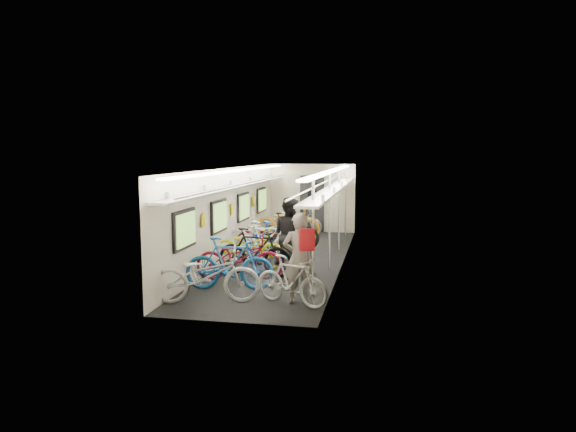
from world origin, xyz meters
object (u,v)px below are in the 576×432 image
at_px(bicycle_1, 230,264).
at_px(backpack, 307,240).
at_px(bicycle_0, 206,275).
at_px(passenger_mid, 289,235).
at_px(passenger_near, 299,259).

distance_m(bicycle_1, backpack, 2.18).
bearing_deg(bicycle_0, bicycle_1, -24.82).
bearing_deg(bicycle_1, backpack, -127.64).
height_order(bicycle_1, passenger_mid, passenger_mid).
bearing_deg(bicycle_1, passenger_mid, -31.84).
distance_m(bicycle_1, passenger_mid, 2.09).
height_order(bicycle_0, backpack, backpack).
bearing_deg(passenger_near, passenger_mid, -80.60).
height_order(passenger_mid, backpack, passenger_mid).
xyz_separation_m(bicycle_0, bicycle_1, (0.16, 0.95, 0.02)).
relative_size(bicycle_0, passenger_near, 1.18).
bearing_deg(bicycle_0, backpack, -108.86).
xyz_separation_m(bicycle_0, backpack, (1.91, -0.12, 0.75)).
bearing_deg(bicycle_0, passenger_near, -96.23).
distance_m(passenger_mid, backpack, 3.08).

